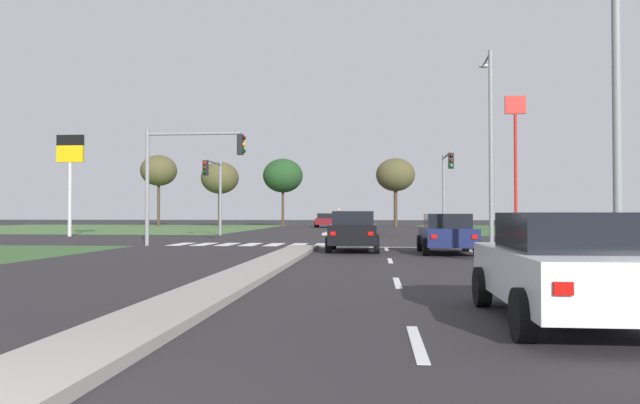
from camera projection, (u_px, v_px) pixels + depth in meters
The scene contains 34 objects.
ground_plane at pixel (321, 240), 33.57m from camera, with size 200.00×200.00×0.00m, color #282628.
grass_verge_far_left at pixel (94, 228), 60.30m from camera, with size 35.00×35.00×0.01m, color #476B38.
grass_verge_far_right at pixel (615, 229), 55.61m from camera, with size 35.00×35.00×0.01m, color #385B2D.
median_island_near at pixel (252, 272), 14.65m from camera, with size 1.20×22.00×0.14m, color gray.
median_island_far at pixel (344, 228), 58.46m from camera, with size 1.20×36.00×0.14m, color #ADA89E.
lane_dash_near at pixel (417, 343), 6.88m from camera, with size 0.14×2.00×0.01m, color silver.
lane_dash_second at pixel (397, 283), 12.86m from camera, with size 0.14×2.00×0.01m, color silver.
lane_dash_third at pixel (390, 261), 18.83m from camera, with size 0.14×2.00×0.01m, color silver.
lane_dash_fourth at pixel (386, 249), 24.80m from camera, with size 0.14×2.00×0.01m, color silver.
edge_line_right at pixel (527, 273), 15.02m from camera, with size 0.14×24.00×0.01m, color silver.
stop_bar_near at pixel (393, 247), 26.25m from camera, with size 6.40×0.50×0.01m, color silver.
crosswalk_bar_near at pixel (182, 244), 28.98m from camera, with size 0.70×2.80×0.01m, color silver.
crosswalk_bar_second at pixel (205, 244), 28.87m from camera, with size 0.70×2.80×0.01m, color silver.
crosswalk_bar_third at pixel (228, 244), 28.77m from camera, with size 0.70×2.80×0.01m, color silver.
crosswalk_bar_fourth at pixel (251, 244), 28.66m from camera, with size 0.70×2.80×0.01m, color silver.
crosswalk_bar_fifth at pixel (275, 245), 28.55m from camera, with size 0.70×2.80×0.01m, color silver.
crosswalk_bar_sixth at pixel (298, 245), 28.45m from camera, with size 0.70×2.80×0.01m, color silver.
crosswalk_bar_seventh at pixel (322, 245), 28.34m from camera, with size 0.70×2.80×0.01m, color silver.
car_maroon_near at pixel (326, 220), 63.26m from camera, with size 2.10×4.19×1.51m.
car_navy_second at pixel (447, 233), 22.25m from camera, with size 2.01×4.22×1.50m.
car_white_third at pixel (568, 266), 8.17m from camera, with size 2.05×4.24×1.52m.
car_black_fourth at pixel (354, 231), 23.61m from camera, with size 2.02×4.17×1.59m.
traffic_signal_far_right at pixel (446, 179), 38.00m from camera, with size 0.32×4.21×5.45m.
traffic_signal_far_left at pixel (215, 183), 39.45m from camera, with size 0.32×3.96×5.14m.
traffic_signal_near_left at pixel (184, 165), 27.61m from camera, with size 4.78×0.32×5.47m.
street_lamp_near at pixel (625, 56), 13.41m from camera, with size 2.05×1.10×9.10m.
street_lamp_second at pixel (490, 136), 28.31m from camera, with size 0.56×2.44×9.26m.
pedestrian_at_median at pixel (339, 217), 45.94m from camera, with size 0.34×0.34×1.75m.
fastfood_pole_sign at pixel (515, 133), 52.80m from camera, with size 1.80×0.40×11.98m.
fuel_price_totem at pixel (70, 162), 38.91m from camera, with size 1.80×0.24×6.66m.
treeline_near at pixel (159, 171), 71.46m from camera, with size 4.36×4.36×8.53m.
treeline_second at pixel (220, 178), 69.15m from camera, with size 4.39×4.39×7.52m.
treeline_third at pixel (283, 176), 70.06m from camera, with size 4.71×4.71×7.97m.
treeline_fourth at pixel (395, 175), 64.51m from camera, with size 4.24×4.24×7.51m.
Camera 1 is at (3.01, -3.47, 1.51)m, focal length 33.30 mm.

